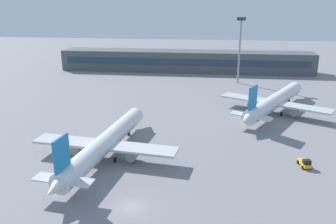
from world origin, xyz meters
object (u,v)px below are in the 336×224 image
airplane_near (107,141)px  airplane_mid (276,101)px  floodlight_tower_west (240,46)px  baggage_tug_yellow (305,163)px

airplane_near → airplane_mid: airplane_mid is taller
airplane_mid → floodlight_tower_west: size_ratio=1.67×
airplane_near → floodlight_tower_west: 78.56m
airplane_mid → baggage_tug_yellow: airplane_mid is taller
baggage_tug_yellow → floodlight_tower_west: 73.19m
airplane_near → baggage_tug_yellow: bearing=-0.1°
baggage_tug_yellow → airplane_near: bearing=179.9°
airplane_mid → floodlight_tower_west: bearing=102.9°
airplane_mid → baggage_tug_yellow: bearing=-89.8°
airplane_near → airplane_mid: bearing=41.7°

